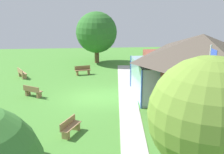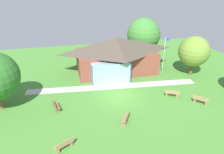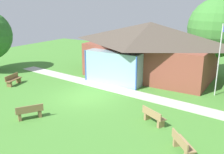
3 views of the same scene
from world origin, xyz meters
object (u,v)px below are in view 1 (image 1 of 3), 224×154
(bench_lawn_far_right, at_px, (23,150))
(bench_front_left, at_px, (22,73))
(bench_front_center, at_px, (33,91))
(tree_west_hedge, at_px, (96,32))
(tree_east_hedge, at_px, (208,116))
(flagpole, at_px, (207,94))
(bench_mid_right, at_px, (70,127))
(pavilion, at_px, (198,68))
(bench_mid_left, at_px, (83,71))

(bench_lawn_far_right, bearing_deg, bench_front_left, -119.71)
(bench_front_center, xyz_separation_m, tree_west_hedge, (-11.21, 5.05, 3.04))
(bench_front_left, height_order, bench_lawn_far_right, same)
(tree_west_hedge, xyz_separation_m, tree_east_hedge, (22.84, 2.98, -0.21))
(flagpole, relative_size, bench_mid_right, 3.26)
(bench_front_center, bearing_deg, bench_front_left, 143.02)
(bench_front_center, bearing_deg, flagpole, -8.31)
(bench_front_center, relative_size, tree_east_hedge, 0.29)
(pavilion, height_order, bench_front_left, pavilion)
(flagpole, xyz_separation_m, bench_front_center, (-8.22, -9.50, -2.39))
(bench_front_left, height_order, tree_east_hedge, tree_east_hedge)
(bench_mid_right, xyz_separation_m, bench_lawn_far_right, (2.18, -1.96, 0.00))
(flagpole, xyz_separation_m, bench_lawn_far_right, (0.14, -8.33, -2.39))
(pavilion, bearing_deg, bench_mid_right, -63.89)
(pavilion, bearing_deg, bench_lawn_far_right, -58.72)
(bench_front_center, xyz_separation_m, bench_lawn_far_right, (8.35, 1.17, 0.00))
(bench_front_left, bearing_deg, bench_lawn_far_right, -16.26)
(bench_mid_left, bearing_deg, bench_lawn_far_right, 67.15)
(flagpole, relative_size, bench_front_center, 3.34)
(bench_front_left, distance_m, bench_front_center, 5.76)
(pavilion, relative_size, bench_mid_left, 7.33)
(bench_lawn_far_right, bearing_deg, bench_mid_right, -174.74)
(bench_mid_right, height_order, tree_west_hedge, tree_west_hedge)
(bench_lawn_far_right, bearing_deg, flagpole, 138.18)
(bench_front_left, bearing_deg, pavilion, 31.86)
(tree_east_hedge, bearing_deg, tree_west_hedge, -172.57)
(bench_front_left, distance_m, tree_east_hedge, 19.97)
(tree_west_hedge, height_order, tree_east_hedge, tree_west_hedge)
(bench_mid_left, distance_m, bench_front_center, 6.98)
(bench_mid_left, xyz_separation_m, tree_west_hedge, (-5.20, 1.50, 3.04))
(bench_lawn_far_right, distance_m, tree_west_hedge, 20.18)
(pavilion, xyz_separation_m, bench_front_left, (-7.46, -13.55, -2.07))
(bench_lawn_far_right, xyz_separation_m, tree_east_hedge, (3.27, 6.86, 2.83))
(bench_mid_right, height_order, bench_front_left, same)
(bench_mid_left, bearing_deg, bench_mid_right, 74.58)
(bench_front_left, distance_m, tree_west_hedge, 9.64)
(pavilion, distance_m, bench_lawn_far_right, 12.30)
(tree_west_hedge, relative_size, tree_east_hedge, 1.10)
(flagpole, relative_size, tree_west_hedge, 0.87)
(flagpole, distance_m, bench_mid_left, 15.61)
(bench_mid_left, bearing_deg, tree_east_hedge, 90.82)
(bench_front_left, bearing_deg, bench_mid_left, 66.98)
(pavilion, distance_m, bench_front_left, 15.60)
(bench_mid_left, bearing_deg, tree_west_hedge, -119.54)
(pavilion, distance_m, bench_mid_right, 9.58)
(bench_mid_left, relative_size, bench_front_center, 1.04)
(bench_mid_left, distance_m, tree_west_hedge, 6.21)
(flagpole, height_order, bench_front_center, flagpole)
(pavilion, xyz_separation_m, bench_front_center, (-2.06, -11.53, -2.07))
(bench_front_left, bearing_deg, tree_west_hedge, 100.14)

